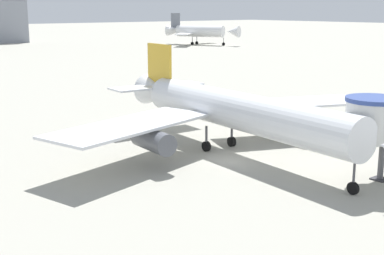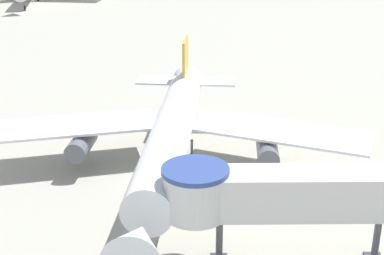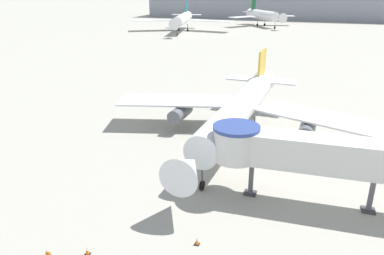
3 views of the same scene
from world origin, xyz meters
TOP-DOWN VIEW (x-y plane):
  - ground_plane at (0.00, 0.00)m, footprint 800.00×800.00m
  - main_airplane at (1.66, 1.23)m, footprint 33.99×33.49m
  - background_jet_gray_tail at (90.15, 114.42)m, footprint 25.97×26.68m

SIDE VIEW (x-z plane):
  - ground_plane at x=0.00m, z-range 0.00..0.00m
  - main_airplane at x=1.66m, z-range -0.67..8.29m
  - background_jet_gray_tail at x=90.15m, z-range -0.67..10.22m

